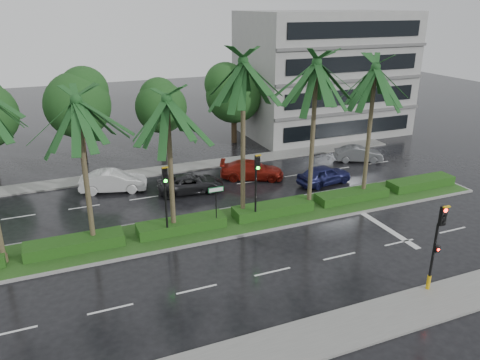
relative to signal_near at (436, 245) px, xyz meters
name	(u,v)px	position (x,y,z in m)	size (l,w,h in m)	color
ground	(235,230)	(-6.00, 9.39, -2.50)	(120.00, 120.00, 0.00)	black
near_sidewalk	(329,334)	(-6.00, -0.81, -2.44)	(40.00, 2.40, 0.12)	slate
far_sidewalk	(180,168)	(-6.00, 21.39, -2.44)	(40.00, 2.00, 0.12)	slate
median	(229,222)	(-6.00, 10.39, -2.42)	(36.00, 4.00, 0.15)	gray
hedge	(229,217)	(-6.00, 10.39, -2.05)	(35.20, 1.40, 0.60)	#163F12
lane_markings	(284,224)	(-2.96, 8.96, -2.50)	(34.00, 13.06, 0.01)	silver
palm_row	(206,90)	(-7.25, 10.41, 5.78)	(26.30, 4.20, 10.37)	#453B28
signal_near	(436,245)	(0.00, 0.00, 0.00)	(0.34, 0.45, 4.36)	black
signal_median_left	(166,192)	(-10.00, 9.69, 0.49)	(0.34, 0.42, 4.36)	black
signal_median_right	(257,178)	(-4.50, 9.69, 0.49)	(0.34, 0.42, 4.36)	black
street_sign	(216,197)	(-7.00, 9.87, -0.38)	(0.95, 0.09, 2.60)	black
bg_trees	(156,99)	(-6.42, 26.98, 2.29)	(33.09, 5.47, 7.89)	#332417
building	(323,73)	(11.00, 27.39, 3.50)	(16.00, 10.00, 12.00)	gray
car_white	(113,181)	(-11.72, 18.52, -1.74)	(4.65, 1.62, 1.53)	silver
car_darkgrey	(190,183)	(-6.66, 16.27, -1.85)	(4.68, 2.16, 1.30)	#242427
car_red	(252,170)	(-1.50, 17.05, -1.80)	(4.84, 1.97, 1.41)	maroon
car_blue	(324,175)	(3.00, 13.92, -1.78)	(4.26, 1.72, 1.45)	#1A1D4F
car_grey	(359,154)	(8.61, 17.38, -1.85)	(3.99, 1.39, 1.31)	slate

